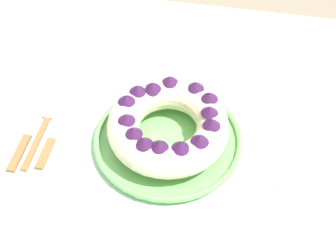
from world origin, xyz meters
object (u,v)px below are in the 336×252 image
(serving_dish, at_px, (168,139))
(cake_knife, at_px, (51,140))
(serving_knife, at_px, (27,137))
(fork, at_px, (43,128))
(napkin, at_px, (300,168))
(bundt_cake, at_px, (168,125))

(serving_dish, height_order, cake_knife, serving_dish)
(serving_dish, relative_size, serving_knife, 1.48)
(fork, relative_size, napkin, 1.07)
(fork, distance_m, cake_knife, 0.04)
(fork, bearing_deg, serving_knife, -126.93)
(fork, bearing_deg, serving_dish, 5.55)
(cake_knife, bearing_deg, serving_knife, -173.68)
(serving_knife, height_order, cake_knife, same)
(serving_knife, bearing_deg, napkin, 2.12)
(napkin, bearing_deg, serving_knife, -177.49)
(serving_knife, bearing_deg, bundt_cake, 7.81)
(napkin, bearing_deg, bundt_cake, 176.32)
(serving_dish, bearing_deg, serving_knife, -171.83)
(napkin, bearing_deg, serving_dish, 176.35)
(serving_dish, xyz_separation_m, fork, (-0.25, -0.01, -0.01))
(bundt_cake, relative_size, cake_knife, 1.42)
(bundt_cake, xyz_separation_m, serving_knife, (-0.28, -0.04, -0.05))
(serving_knife, bearing_deg, serving_dish, 7.78)
(serving_knife, bearing_deg, fork, 49.81)
(bundt_cake, height_order, fork, bundt_cake)
(serving_knife, height_order, napkin, serving_knife)
(bundt_cake, distance_m, serving_knife, 0.28)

